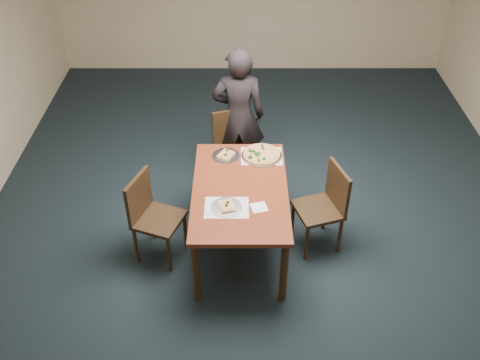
{
  "coord_description": "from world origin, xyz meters",
  "views": [
    {
      "loc": [
        -0.21,
        -4.06,
        3.9
      ],
      "look_at": [
        -0.21,
        -0.11,
        0.85
      ],
      "focal_mm": 40.0,
      "sensor_mm": 36.0,
      "label": 1
    }
  ],
  "objects_px": {
    "pizza_pan": "(261,154)",
    "diner": "(238,116)",
    "slice_plate_far": "(226,155)",
    "slice_plate_near": "(227,206)",
    "chair_right": "(326,203)",
    "chair_left": "(151,213)",
    "dining_table": "(240,196)",
    "chair_far": "(234,145)"
  },
  "relations": [
    {
      "from": "pizza_pan",
      "to": "diner",
      "type": "bearing_deg",
      "value": 108.51
    },
    {
      "from": "diner",
      "to": "slice_plate_far",
      "type": "distance_m",
      "value": 0.71
    },
    {
      "from": "pizza_pan",
      "to": "slice_plate_near",
      "type": "bearing_deg",
      "value": -112.67
    },
    {
      "from": "pizza_pan",
      "to": "slice_plate_near",
      "type": "distance_m",
      "value": 0.88
    },
    {
      "from": "slice_plate_far",
      "to": "diner",
      "type": "bearing_deg",
      "value": 79.6
    },
    {
      "from": "chair_right",
      "to": "slice_plate_near",
      "type": "height_order",
      "value": "chair_right"
    },
    {
      "from": "chair_left",
      "to": "slice_plate_far",
      "type": "xyz_separation_m",
      "value": [
        0.71,
        0.62,
        0.25
      ]
    },
    {
      "from": "chair_left",
      "to": "dining_table",
      "type": "bearing_deg",
      "value": -63.6
    },
    {
      "from": "chair_right",
      "to": "pizza_pan",
      "type": "xyz_separation_m",
      "value": [
        -0.63,
        0.47,
        0.26
      ]
    },
    {
      "from": "dining_table",
      "to": "slice_plate_near",
      "type": "xyz_separation_m",
      "value": [
        -0.12,
        -0.28,
        0.11
      ]
    },
    {
      "from": "slice_plate_far",
      "to": "slice_plate_near",
      "type": "bearing_deg",
      "value": -88.41
    },
    {
      "from": "dining_table",
      "to": "pizza_pan",
      "type": "xyz_separation_m",
      "value": [
        0.22,
        0.53,
        0.11
      ]
    },
    {
      "from": "chair_left",
      "to": "diner",
      "type": "distance_m",
      "value": 1.58
    },
    {
      "from": "dining_table",
      "to": "chair_left",
      "type": "xyz_separation_m",
      "value": [
        -0.85,
        -0.09,
        -0.14
      ]
    },
    {
      "from": "dining_table",
      "to": "slice_plate_near",
      "type": "relative_size",
      "value": 5.36
    },
    {
      "from": "slice_plate_near",
      "to": "pizza_pan",
      "type": "bearing_deg",
      "value": 67.33
    },
    {
      "from": "dining_table",
      "to": "slice_plate_far",
      "type": "relative_size",
      "value": 5.36
    },
    {
      "from": "chair_left",
      "to": "chair_right",
      "type": "xyz_separation_m",
      "value": [
        1.7,
        0.14,
        0.0
      ]
    },
    {
      "from": "chair_far",
      "to": "chair_left",
      "type": "distance_m",
      "value": 1.4
    },
    {
      "from": "chair_far",
      "to": "diner",
      "type": "height_order",
      "value": "diner"
    },
    {
      "from": "diner",
      "to": "slice_plate_near",
      "type": "height_order",
      "value": "diner"
    },
    {
      "from": "dining_table",
      "to": "chair_left",
      "type": "distance_m",
      "value": 0.87
    },
    {
      "from": "chair_right",
      "to": "slice_plate_far",
      "type": "distance_m",
      "value": 1.12
    },
    {
      "from": "pizza_pan",
      "to": "chair_left",
      "type": "bearing_deg",
      "value": -150.19
    },
    {
      "from": "chair_far",
      "to": "pizza_pan",
      "type": "relative_size",
      "value": 2.19
    },
    {
      "from": "chair_left",
      "to": "diner",
      "type": "height_order",
      "value": "diner"
    },
    {
      "from": "chair_right",
      "to": "slice_plate_far",
      "type": "xyz_separation_m",
      "value": [
        -0.99,
        0.47,
        0.25
      ]
    },
    {
      "from": "chair_far",
      "to": "chair_right",
      "type": "distance_m",
      "value": 1.37
    },
    {
      "from": "chair_far",
      "to": "slice_plate_far",
      "type": "distance_m",
      "value": 0.6
    },
    {
      "from": "dining_table",
      "to": "chair_left",
      "type": "bearing_deg",
      "value": -174.32
    },
    {
      "from": "slice_plate_near",
      "to": "slice_plate_far",
      "type": "xyz_separation_m",
      "value": [
        -0.02,
        0.81,
        -0.0
      ]
    },
    {
      "from": "chair_left",
      "to": "pizza_pan",
      "type": "xyz_separation_m",
      "value": [
        1.07,
        0.61,
        0.26
      ]
    },
    {
      "from": "chair_right",
      "to": "slice_plate_near",
      "type": "bearing_deg",
      "value": -88.58
    },
    {
      "from": "chair_right",
      "to": "pizza_pan",
      "type": "height_order",
      "value": "chair_right"
    },
    {
      "from": "chair_left",
      "to": "slice_plate_far",
      "type": "distance_m",
      "value": 0.97
    },
    {
      "from": "chair_left",
      "to": "pizza_pan",
      "type": "distance_m",
      "value": 1.26
    },
    {
      "from": "diner",
      "to": "pizza_pan",
      "type": "distance_m",
      "value": 0.73
    },
    {
      "from": "chair_right",
      "to": "slice_plate_near",
      "type": "relative_size",
      "value": 3.25
    },
    {
      "from": "slice_plate_near",
      "to": "chair_left",
      "type": "bearing_deg",
      "value": 165.15
    },
    {
      "from": "chair_left",
      "to": "slice_plate_near",
      "type": "distance_m",
      "value": 0.8
    },
    {
      "from": "dining_table",
      "to": "slice_plate_far",
      "type": "bearing_deg",
      "value": 105.16
    },
    {
      "from": "chair_right",
      "to": "diner",
      "type": "height_order",
      "value": "diner"
    }
  ]
}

